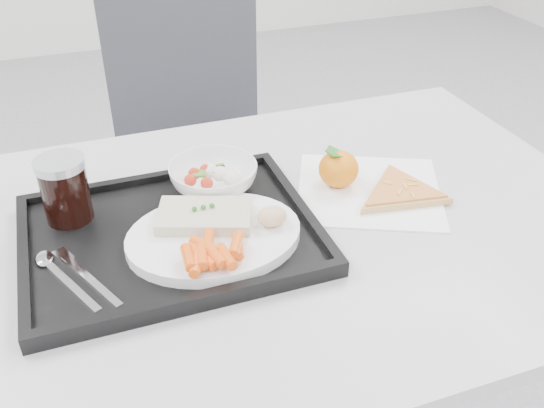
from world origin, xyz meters
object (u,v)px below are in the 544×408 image
at_px(chair, 196,141).
at_px(tray, 171,236).
at_px(salad_bowl, 213,177).
at_px(dinner_plate, 214,236).
at_px(cola_glass, 65,188).
at_px(tangerine, 339,169).
at_px(table, 263,256).
at_px(pizza_slice, 401,192).

xyz_separation_m(chair, tray, (-0.20, -0.72, 0.22)).
height_order(tray, salad_bowl, salad_bowl).
height_order(dinner_plate, cola_glass, cola_glass).
distance_m(cola_glass, tangerine, 0.46).
relative_size(dinner_plate, salad_bowl, 1.78).
relative_size(table, chair, 1.29).
bearing_deg(chair, table, -94.15).
distance_m(chair, tangerine, 0.71).
distance_m(chair, tray, 0.78).
height_order(tangerine, pizza_slice, tangerine).
bearing_deg(table, pizza_slice, -0.64).
relative_size(salad_bowl, pizza_slice, 0.61).
bearing_deg(dinner_plate, cola_glass, 145.25).
bearing_deg(dinner_plate, tangerine, 22.05).
bearing_deg(salad_bowl, tangerine, -11.05).
distance_m(chair, dinner_plate, 0.81).
distance_m(salad_bowl, tangerine, 0.22).
bearing_deg(cola_glass, dinner_plate, -34.75).
height_order(chair, pizza_slice, chair).
bearing_deg(table, dinner_plate, -158.30).
bearing_deg(tray, table, -3.01).
bearing_deg(pizza_slice, tray, 178.48).
xyz_separation_m(chair, tangerine, (0.11, -0.66, 0.25)).
bearing_deg(pizza_slice, salad_bowl, 159.65).
height_order(table, dinner_plate, dinner_plate).
bearing_deg(tray, tangerine, 10.76).
bearing_deg(table, chair, 85.85).
xyz_separation_m(table, salad_bowl, (-0.05, 0.11, 0.11)).
relative_size(table, tray, 2.67).
bearing_deg(pizza_slice, cola_glass, 168.95).
height_order(chair, dinner_plate, chair).
distance_m(chair, cola_glass, 0.77).
bearing_deg(cola_glass, tangerine, -4.49).
xyz_separation_m(dinner_plate, tangerine, (0.26, 0.10, 0.01)).
xyz_separation_m(cola_glass, pizza_slice, (0.55, -0.11, -0.06)).
distance_m(tray, salad_bowl, 0.15).
bearing_deg(chair, pizza_slice, -74.49).
relative_size(salad_bowl, cola_glass, 1.41).
distance_m(table, pizza_slice, 0.27).
bearing_deg(salad_bowl, dinner_plate, -105.17).
bearing_deg(tangerine, salad_bowl, 168.95).
distance_m(table, dinner_plate, 0.13).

